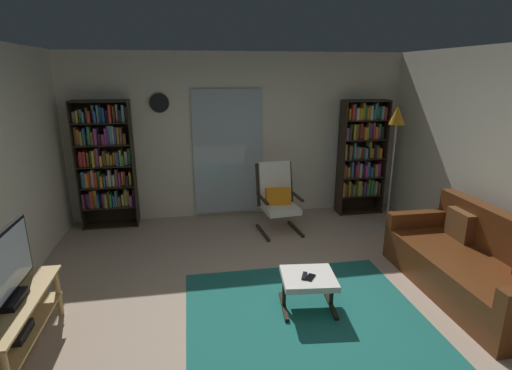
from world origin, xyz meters
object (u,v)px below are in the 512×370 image
Objects in this scene: television at (4,272)px; cell_phone at (310,277)px; bookshelf_near_sofa at (361,154)px; tv_remote at (304,276)px; bookshelf_near_tv at (105,162)px; lounge_armchair at (277,196)px; leather_sofa at (475,266)px; ottoman at (308,281)px; wall_clock at (159,103)px; tv_stand at (13,322)px; floor_lamp_by_shelf at (396,126)px.

cell_phone is (2.59, 0.21, -0.42)m from television.
tv_remote is at bearing -123.46° from bookshelf_near_sofa.
bookshelf_near_tv is 1.02× the size of bookshelf_near_sofa.
lounge_armchair is 7.10× the size of tv_remote.
leather_sofa is (0.17, -2.59, -0.70)m from bookshelf_near_sofa.
tv_remote is at bearing 179.97° from leather_sofa.
ottoman is 3.54m from wall_clock.
ottoman is (2.35, -2.66, -0.71)m from bookshelf_near_tv.
leather_sofa is at bearing 23.91° from tv_remote.
television is 0.52× the size of bookshelf_near_sofa.
television reaches higher than cell_phone.
bookshelf_near_tv reaches higher than lounge_armchair.
cell_phone is at bearing 4.96° from tv_stand.
bookshelf_near_sofa is at bearing 33.82° from tv_stand.
wall_clock is (1.07, 3.06, 1.06)m from television.
wall_clock is at bearing 155.28° from cell_phone.
bookshelf_near_tv is 1.04× the size of floor_lamp_by_shelf.
television is 0.53× the size of floor_lamp_by_shelf.
bookshelf_near_sofa reaches higher than tv_remote.
cell_phone is at bearing -122.37° from bookshelf_near_sofa.
television is 3.41m from wall_clock.
tv_remote is at bearing -162.67° from ottoman.
leather_sofa is 1.84m from cell_phone.
television is at bearing -174.28° from ottoman.
bookshelf_near_tv is at bearing 85.36° from television.
wall_clock is (-1.52, 2.84, 1.48)m from cell_phone.
ottoman is 0.31× the size of floor_lamp_by_shelf.
tv_remote reaches higher than cell_phone.
leather_sofa is 2.67m from lounge_armchair.
lounge_armchair is at bearing -160.68° from bookshelf_near_sofa.
tv_remote is (-0.20, -2.06, -0.16)m from lounge_armchair.
tv_stand is 0.67× the size of floor_lamp_by_shelf.
lounge_armchair is (2.74, 2.31, -0.25)m from television.
ottoman is 1.96× the size of wall_clock.
lounge_armchair reaches higher than leather_sofa.
tv_remote is (2.54, 0.24, -0.42)m from television.
bookshelf_near_sofa is 13.01× the size of tv_remote.
ottoman is 3.94× the size of tv_remote.
lounge_armchair is at bearing -24.25° from wall_clock.
bookshelf_near_tv is at bearing 168.16° from cell_phone.
ottoman is 4.05× the size of cell_phone.
bookshelf_near_tv reaches higher than bookshelf_near_sofa.
television is 6.94× the size of cell_phone.
ottoman is at bearing 130.14° from cell_phone.
television is 0.95× the size of lounge_armchair.
bookshelf_near_sofa reaches higher than tv_stand.
bookshelf_near_tv is (0.24, 2.93, 0.67)m from tv_stand.
wall_clock reaches higher than bookshelf_near_sofa.
wall_clock is at bearing 141.49° from tv_remote.
wall_clock is (-1.47, 2.81, 1.48)m from tv_remote.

